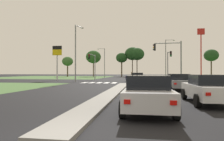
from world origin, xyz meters
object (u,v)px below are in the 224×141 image
(fastfood_pole_sign, at_px, (201,42))
(fuel_price_totem, at_px, (57,55))
(traffic_signal_far_right, at_px, (169,60))
(treeline_third, at_px, (122,58))
(treeline_near, at_px, (68,61))
(traffic_signal_far_left, at_px, (93,62))
(street_lamp_second, at_px, (76,50))
(street_lamp_third, at_px, (166,57))
(pedestrian_at_median, at_px, (132,74))
(car_silver_fourth, at_px, (147,93))
(car_navy_near, at_px, (138,77))
(car_grey_second, at_px, (178,82))
(street_lamp_fourth, at_px, (104,61))
(treeline_second, at_px, (93,57))
(treeline_fifth, at_px, (137,54))
(treeline_sixth, at_px, (211,55))
(traffic_signal_near_right, at_px, (171,55))
(treeline_fourth, at_px, (132,54))
(car_white_third, at_px, (208,89))

(fastfood_pole_sign, bearing_deg, fuel_price_totem, -149.91)
(traffic_signal_far_right, relative_size, treeline_third, 0.66)
(treeline_near, bearing_deg, traffic_signal_far_left, -59.06)
(street_lamp_second, bearing_deg, fastfood_pole_sign, 40.93)
(street_lamp_second, xyz_separation_m, street_lamp_third, (17.13, 20.36, 0.33))
(pedestrian_at_median, bearing_deg, fuel_price_totem, 70.22)
(car_silver_fourth, distance_m, treeline_third, 63.11)
(fastfood_pole_sign, relative_size, treeline_third, 1.51)
(car_navy_near, relative_size, car_grey_second, 0.93)
(pedestrian_at_median, bearing_deg, traffic_signal_far_left, 76.38)
(traffic_signal_far_left, relative_size, fuel_price_totem, 0.81)
(traffic_signal_far_left, height_order, fuel_price_totem, fuel_price_totem)
(car_silver_fourth, distance_m, street_lamp_fourth, 49.69)
(treeline_second, bearing_deg, treeline_fifth, 3.28)
(car_grey_second, distance_m, treeline_fifth, 52.45)
(treeline_near, distance_m, treeline_sixth, 48.16)
(car_navy_near, distance_m, car_grey_second, 16.24)
(traffic_signal_far_left, bearing_deg, traffic_signal_near_right, -39.23)
(traffic_signal_near_right, xyz_separation_m, fuel_price_totem, (-20.04, 7.80, 0.91))
(street_lamp_second, xyz_separation_m, pedestrian_at_median, (8.47, 15.72, -4.09))
(fuel_price_totem, bearing_deg, pedestrian_at_median, 39.22)
(street_lamp_third, bearing_deg, traffic_signal_far_right, -95.18)
(street_lamp_third, bearing_deg, street_lamp_second, -130.08)
(car_navy_near, distance_m, street_lamp_fourth, 25.07)
(traffic_signal_far_left, bearing_deg, car_navy_near, -27.35)
(street_lamp_third, height_order, fuel_price_totem, street_lamp_third)
(treeline_near, height_order, treeline_sixth, treeline_sixth)
(fuel_price_totem, xyz_separation_m, treeline_fifth, (14.60, 34.68, 3.18))
(traffic_signal_far_left, relative_size, treeline_third, 0.62)
(traffic_signal_far_right, bearing_deg, treeline_fourth, 104.89)
(traffic_signal_near_right, height_order, street_lamp_third, street_lamp_third)
(car_white_third, relative_size, treeline_sixth, 0.48)
(traffic_signal_near_right, distance_m, treeline_fifth, 43.02)
(pedestrian_at_median, bearing_deg, street_lamp_second, 92.69)
(car_navy_near, distance_m, car_silver_fourth, 25.81)
(traffic_signal_near_right, distance_m, treeline_sixth, 43.49)
(street_lamp_third, xyz_separation_m, fuel_price_totem, (-22.46, -15.91, -0.66))
(car_navy_near, xyz_separation_m, pedestrian_at_median, (-1.64, 12.53, 0.36))
(traffic_signal_near_right, xyz_separation_m, street_lamp_third, (2.42, 23.71, 1.57))
(car_navy_near, xyz_separation_m, treeline_fourth, (-2.53, 36.89, 7.54))
(street_lamp_third, height_order, treeline_fourth, treeline_fourth)
(pedestrian_at_median, distance_m, treeline_fifth, 24.44)
(street_lamp_second, height_order, treeline_fourth, treeline_fourth)
(fuel_price_totem, distance_m, treeline_second, 33.87)
(treeline_third, xyz_separation_m, treeline_fourth, (3.89, 0.27, 1.50))
(fuel_price_totem, height_order, treeline_second, treeline_second)
(street_lamp_second, bearing_deg, fuel_price_totem, 140.12)
(fastfood_pole_sign, height_order, treeline_near, fastfood_pole_sign)
(car_navy_near, height_order, treeline_fifth, treeline_fifth)
(fuel_price_totem, bearing_deg, treeline_fourth, 70.07)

